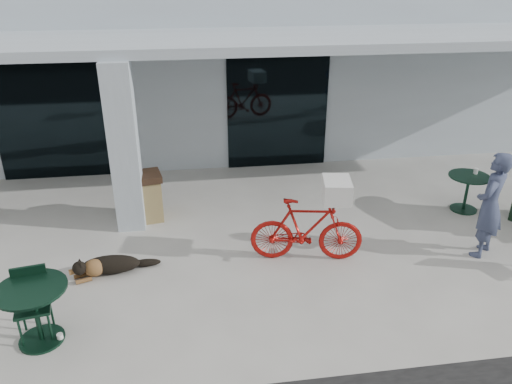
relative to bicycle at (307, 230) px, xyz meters
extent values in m
plane|color=beige|center=(-1.50, -0.66, -0.56)|extent=(80.00, 80.00, 0.00)
cube|color=#9FAAB4|center=(-1.50, 7.84, 1.69)|extent=(22.00, 7.00, 4.50)
cube|color=black|center=(-4.70, 4.32, 0.79)|extent=(2.80, 0.06, 2.70)
cube|color=black|center=(0.30, 4.32, 0.79)|extent=(2.40, 0.06, 2.70)
cube|color=#9FAAB4|center=(-3.00, 1.64, 1.00)|extent=(0.50, 0.50, 3.12)
cube|color=#9FAAB4|center=(-1.50, 2.94, 2.65)|extent=(22.00, 2.80, 0.18)
imported|color=#A2110D|center=(0.00, 0.00, 0.00)|extent=(1.94, 0.85, 1.13)
cube|color=white|center=(0.44, -0.08, 0.74)|extent=(0.53, 0.65, 0.35)
cylinder|color=white|center=(-3.72, -1.50, -0.51)|extent=(0.11, 0.11, 0.10)
imported|color=#3A4361|center=(3.05, -0.26, 0.37)|extent=(0.81, 0.78, 1.86)
cylinder|color=white|center=(3.79, 1.42, 0.25)|extent=(0.09, 0.09, 0.12)
camera|label=1|loc=(-1.88, -7.05, 4.07)|focal=35.00mm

